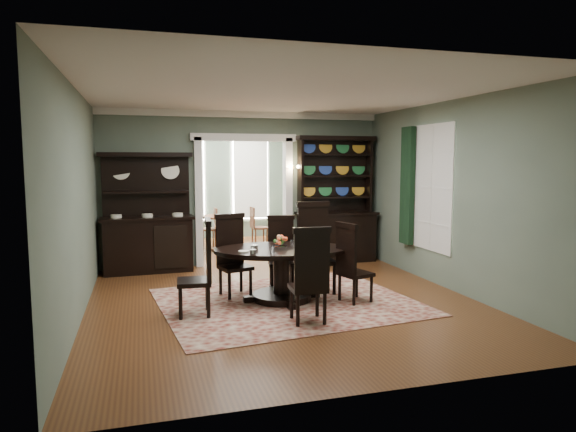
% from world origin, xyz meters
% --- Properties ---
extents(room, '(5.51, 6.01, 3.01)m').
position_xyz_m(room, '(0.00, 0.04, 1.58)').
color(room, brown).
rests_on(room, ground).
extents(parlor, '(3.51, 3.50, 3.01)m').
position_xyz_m(parlor, '(0.00, 5.53, 1.52)').
color(parlor, brown).
rests_on(parlor, ground).
extents(doorway_trim, '(2.08, 0.25, 2.57)m').
position_xyz_m(doorway_trim, '(0.00, 3.00, 1.62)').
color(doorway_trim, white).
rests_on(doorway_trim, floor).
extents(right_window, '(0.15, 1.47, 2.12)m').
position_xyz_m(right_window, '(2.69, 0.93, 1.60)').
color(right_window, white).
rests_on(right_window, wall_right).
extents(wall_sconce, '(0.27, 0.21, 0.21)m').
position_xyz_m(wall_sconce, '(0.95, 2.85, 1.89)').
color(wall_sconce, '#B67930').
rests_on(wall_sconce, back_wall_right).
extents(rug, '(3.85, 3.34, 0.01)m').
position_xyz_m(rug, '(0.04, 0.03, 0.01)').
color(rug, maroon).
rests_on(rug, floor).
extents(dining_table, '(2.13, 2.07, 0.78)m').
position_xyz_m(dining_table, '(-0.00, 0.16, 0.54)').
color(dining_table, black).
rests_on(dining_table, rug).
extents(centerpiece, '(1.20, 0.77, 0.20)m').
position_xyz_m(centerpiece, '(-0.04, 0.13, 0.84)').
color(centerpiece, silver).
rests_on(centerpiece, dining_table).
extents(chair_far_left, '(0.55, 0.53, 1.25)m').
position_xyz_m(chair_far_left, '(-0.65, 0.68, 0.66)').
color(chair_far_left, black).
rests_on(chair_far_left, rug).
extents(chair_far_mid, '(0.50, 0.49, 1.18)m').
position_xyz_m(chair_far_mid, '(0.19, 0.89, 0.62)').
color(chair_far_mid, black).
rests_on(chair_far_mid, rug).
extents(chair_far_right, '(0.55, 0.52, 1.42)m').
position_xyz_m(chair_far_right, '(0.63, 0.51, 0.74)').
color(chair_far_right, black).
rests_on(chair_far_right, rug).
extents(chair_end_left, '(0.49, 0.51, 1.29)m').
position_xyz_m(chair_end_left, '(-1.21, -0.26, 0.68)').
color(chair_end_left, black).
rests_on(chair_end_left, rug).
extents(chair_end_right, '(0.52, 0.53, 1.18)m').
position_xyz_m(chair_end_right, '(0.91, -0.26, 0.62)').
color(chair_end_right, black).
rests_on(chair_end_right, rug).
extents(chair_near, '(0.49, 0.47, 1.25)m').
position_xyz_m(chair_near, '(0.03, -1.04, 0.66)').
color(chair_near, black).
rests_on(chair_near, rug).
extents(sideboard, '(1.69, 0.65, 2.20)m').
position_xyz_m(sideboard, '(-1.86, 2.74, 0.77)').
color(sideboard, black).
rests_on(sideboard, floor).
extents(welsh_dresser, '(1.63, 0.60, 2.54)m').
position_xyz_m(welsh_dresser, '(1.85, 2.72, 0.92)').
color(welsh_dresser, black).
rests_on(welsh_dresser, floor).
extents(parlor_table, '(0.87, 0.87, 0.80)m').
position_xyz_m(parlor_table, '(-0.23, 4.54, 0.53)').
color(parlor_table, brown).
rests_on(parlor_table, parlor_floor).
extents(parlor_chair_left, '(0.40, 0.40, 0.95)m').
position_xyz_m(parlor_chair_left, '(-0.41, 4.95, 0.51)').
color(parlor_chair_left, brown).
rests_on(parlor_chair_left, parlor_floor).
extents(parlor_chair_right, '(0.41, 0.40, 0.95)m').
position_xyz_m(parlor_chair_right, '(0.67, 4.85, 0.51)').
color(parlor_chair_right, brown).
rests_on(parlor_chair_right, parlor_floor).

